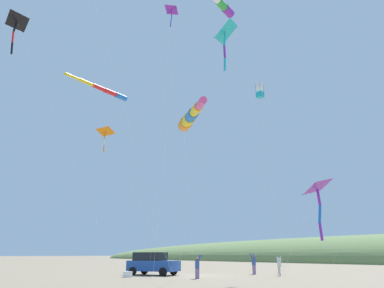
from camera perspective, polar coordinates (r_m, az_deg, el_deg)
ground_plane at (r=30.85m, az=0.77°, el=-20.85°), size 600.00×600.00×0.00m
parked_car at (r=31.39m, az=-6.53°, el=-18.95°), size 3.51×4.68×1.85m
cooler_box at (r=28.96m, az=-10.56°, el=-20.36°), size 0.62×0.42×0.42m
person_adult_flyer at (r=33.08m, az=10.14°, el=-18.67°), size 0.54×0.42×1.80m
person_child_green_jacket at (r=35.00m, az=14.12°, el=-18.75°), size 0.48×0.43×1.37m
person_child_grey_jacket at (r=26.84m, az=0.89°, el=-19.40°), size 0.55×0.46×1.65m
person_bystander_far at (r=31.50m, az=14.20°, el=-18.75°), size 0.56×0.53×1.55m
kite_windsock_teal_far_right at (r=18.61m, az=-0.46°, el=4.21°), size 11.21×13.78×9.45m
kite_windsock_yellow_midlevel at (r=28.32m, az=4.14°, el=22.61°), size 15.88×4.99×20.42m
kite_delta_magenta_far_left at (r=25.14m, az=-3.47°, el=20.78°), size 6.25×10.73×17.67m
kite_delta_orange_high_right at (r=20.97m, az=19.78°, el=-6.72°), size 9.94×10.24×5.86m
kite_delta_small_distant at (r=27.69m, az=-14.08°, el=1.88°), size 6.97×1.32×11.11m
kite_delta_striped_overhead at (r=23.90m, az=5.34°, el=17.83°), size 4.97×11.03×16.14m
kite_box_purple_drifting at (r=34.13m, az=11.11°, el=8.57°), size 2.69×0.82×17.34m
kite_windsock_white_trailing at (r=26.93m, az=-13.86°, el=8.47°), size 12.45×8.01×13.91m
kite_delta_long_streamer_right at (r=30.41m, az=-26.97°, el=17.53°), size 12.27×3.65×18.75m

